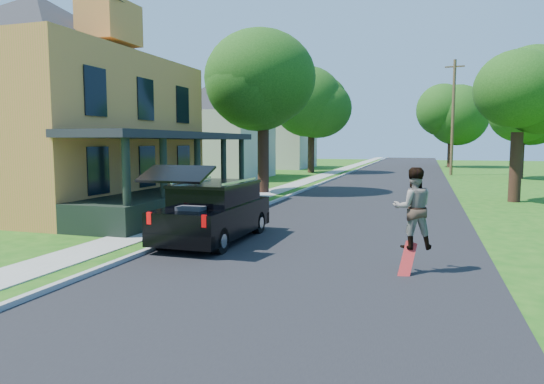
% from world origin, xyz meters
% --- Properties ---
extents(ground, '(140.00, 140.00, 0.00)m').
position_xyz_m(ground, '(0.00, 0.00, 0.00)').
color(ground, '#164F0F').
rests_on(ground, ground).
extents(street, '(8.00, 120.00, 0.02)m').
position_xyz_m(street, '(0.00, 20.00, 0.00)').
color(street, black).
rests_on(street, ground).
extents(curb, '(0.15, 120.00, 0.12)m').
position_xyz_m(curb, '(-4.05, 20.00, 0.00)').
color(curb, '#969691').
rests_on(curb, ground).
extents(sidewalk, '(1.30, 120.00, 0.03)m').
position_xyz_m(sidewalk, '(-5.60, 20.00, 0.00)').
color(sidewalk, gray).
rests_on(sidewalk, ground).
extents(front_walk, '(6.50, 1.20, 0.03)m').
position_xyz_m(front_walk, '(-9.50, 6.00, 0.00)').
color(front_walk, gray).
rests_on(front_walk, ground).
extents(main_house, '(15.56, 15.56, 10.10)m').
position_xyz_m(main_house, '(-12.80, 5.99, 4.92)').
color(main_house, '#E47F42').
rests_on(main_house, ground).
extents(neighbor_house_mid, '(12.78, 12.78, 8.30)m').
position_xyz_m(neighbor_house_mid, '(-13.50, 24.00, 4.19)').
color(neighbor_house_mid, '#B4B29F').
rests_on(neighbor_house_mid, ground).
extents(neighbor_house_far, '(12.78, 12.78, 8.30)m').
position_xyz_m(neighbor_house_far, '(-13.50, 40.00, 4.19)').
color(neighbor_house_far, '#B4B29F').
rests_on(neighbor_house_far, ground).
extents(black_suv, '(1.81, 4.70, 2.19)m').
position_xyz_m(black_suv, '(-3.08, 1.50, 0.84)').
color(black_suv, black).
rests_on(black_suv, ground).
extents(skateboarder, '(0.97, 0.84, 1.71)m').
position_xyz_m(skateboarder, '(2.24, -0.18, 1.36)').
color(skateboarder, black).
rests_on(skateboarder, ground).
extents(skateboard, '(0.39, 0.52, 0.83)m').
position_xyz_m(skateboard, '(2.16, -0.49, 0.25)').
color(skateboard, '#A10E0D').
rests_on(skateboard, ground).
extents(tree_left_mid, '(6.18, 6.18, 9.26)m').
position_xyz_m(tree_left_mid, '(-6.04, 14.44, 6.19)').
color(tree_left_mid, black).
rests_on(tree_left_mid, ground).
extents(tree_left_far, '(7.75, 7.51, 9.79)m').
position_xyz_m(tree_left_far, '(-7.57, 32.51, 6.47)').
color(tree_left_far, black).
rests_on(tree_left_far, ground).
extents(tree_right_near, '(5.79, 6.03, 7.57)m').
position_xyz_m(tree_right_near, '(6.39, 13.99, 5.08)').
color(tree_right_near, black).
rests_on(tree_right_near, ground).
extents(tree_right_mid, '(5.43, 5.42, 7.63)m').
position_xyz_m(tree_right_mid, '(9.23, 29.95, 4.88)').
color(tree_right_mid, black).
rests_on(tree_right_mid, ground).
extents(tree_right_far, '(7.61, 7.40, 9.98)m').
position_xyz_m(tree_right_far, '(4.95, 46.51, 6.50)').
color(tree_right_far, black).
rests_on(tree_right_far, ground).
extents(utility_pole_far, '(1.55, 0.30, 9.54)m').
position_xyz_m(utility_pole_far, '(4.50, 32.72, 4.91)').
color(utility_pole_far, '#4A3522').
rests_on(utility_pole_far, ground).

